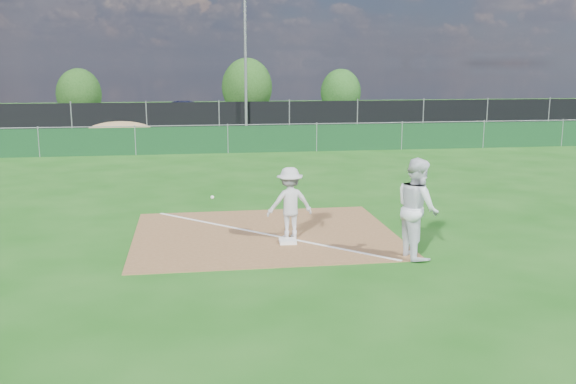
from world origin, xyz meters
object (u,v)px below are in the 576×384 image
object	(u,v)px
light_pole	(245,62)
car_mid	(192,114)
car_left	(148,116)
tree_right	(341,92)
play_at_first	(290,203)
runner	(417,208)
tree_left	(79,94)
tree_mid	(247,87)
car_right	(279,114)
first_base	(288,241)

from	to	relation	value
light_pole	car_mid	world-z (taller)	light_pole
car_left	tree_right	distance (m)	15.35
play_at_first	car_left	distance (m)	26.51
runner	tree_right	world-z (taller)	tree_right
car_left	tree_left	bearing A→B (deg)	61.95
tree_left	tree_mid	distance (m)	11.66
car_right	tree_left	bearing A→B (deg)	46.56
car_mid	tree_left	distance (m)	9.44
car_right	runner	bearing A→B (deg)	154.78
runner	car_left	xyz separation A→B (m)	(-7.00, 27.89, -0.27)
car_left	car_right	bearing A→B (deg)	-60.68
first_base	runner	world-z (taller)	runner
light_pole	tree_left	world-z (taller)	light_pole
play_at_first	car_right	distance (m)	27.35
car_mid	light_pole	bearing A→B (deg)	-148.03
runner	play_at_first	bearing A→B (deg)	48.01
tree_mid	play_at_first	bearing A→B (deg)	-93.50
runner	tree_left	xyz separation A→B (m)	(-11.95, 33.84, 0.82)
play_at_first	tree_left	size ratio (longest dim) A/B	0.65
car_left	car_right	world-z (taller)	car_left
car_right	tree_mid	size ratio (longest dim) A/B	1.16
play_at_first	car_right	world-z (taller)	play_at_first
first_base	play_at_first	xyz separation A→B (m)	(0.11, 0.43, 0.77)
first_base	tree_mid	size ratio (longest dim) A/B	0.09
tree_left	tree_mid	bearing A→B (deg)	4.07
play_at_first	car_mid	bearing A→B (deg)	94.40
car_left	tree_right	world-z (taller)	tree_right
tree_right	first_base	bearing A→B (deg)	-105.22
tree_right	light_pole	bearing A→B (deg)	-126.23
light_pole	play_at_first	distance (m)	22.34
car_right	tree_right	distance (m)	8.13
first_base	car_mid	xyz separation A→B (m)	(-1.93, 26.94, 0.75)
runner	car_mid	world-z (taller)	runner
play_at_first	tree_left	distance (m)	33.47
light_pole	car_mid	distance (m)	6.22
tree_left	tree_mid	size ratio (longest dim) A/B	0.83
play_at_first	runner	size ratio (longest dim) A/B	1.13
play_at_first	car_mid	world-z (taller)	play_at_first
car_left	play_at_first	bearing A→B (deg)	-147.74
play_at_first	tree_right	bearing A→B (deg)	74.77
tree_left	tree_right	size ratio (longest dim) A/B	1.02
runner	tree_right	size ratio (longest dim) A/B	0.58
car_right	play_at_first	bearing A→B (deg)	149.71
tree_left	car_right	bearing A→B (deg)	-20.55
car_mid	car_right	bearing A→B (deg)	-86.00
first_base	car_right	xyz separation A→B (m)	(3.63, 27.56, 0.68)
play_at_first	tree_right	xyz separation A→B (m)	(9.00, 33.04, 0.99)
light_pole	tree_left	distance (m)	14.69
light_pole	tree_right	bearing A→B (deg)	53.77
car_left	first_base	bearing A→B (deg)	-148.14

